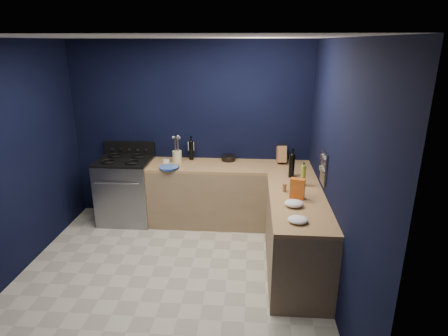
# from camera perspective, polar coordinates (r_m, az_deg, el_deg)

# --- Properties ---
(floor) EXTENTS (3.50, 3.50, 0.02)m
(floor) POSITION_cam_1_polar(r_m,az_deg,el_deg) (4.52, -8.27, -16.22)
(floor) COLOR #BBB5A3
(floor) RESTS_ON ground
(ceiling) EXTENTS (3.50, 3.50, 0.02)m
(ceiling) POSITION_cam_1_polar(r_m,az_deg,el_deg) (3.72, -10.24, 19.14)
(ceiling) COLOR silver
(ceiling) RESTS_ON ground
(wall_back) EXTENTS (3.50, 0.02, 2.60)m
(wall_back) POSITION_cam_1_polar(r_m,az_deg,el_deg) (5.59, -5.06, 5.55)
(wall_back) COLOR black
(wall_back) RESTS_ON ground
(wall_right) EXTENTS (0.02, 3.50, 2.60)m
(wall_right) POSITION_cam_1_polar(r_m,az_deg,el_deg) (3.92, 16.78, -0.95)
(wall_right) COLOR black
(wall_right) RESTS_ON ground
(wall_left) EXTENTS (0.02, 3.50, 2.60)m
(wall_left) POSITION_cam_1_polar(r_m,az_deg,el_deg) (4.66, -30.73, 0.25)
(wall_left) COLOR black
(wall_left) RESTS_ON ground
(wall_front) EXTENTS (3.50, 0.02, 2.60)m
(wall_front) POSITION_cam_1_polar(r_m,az_deg,el_deg) (2.41, -18.91, -14.04)
(wall_front) COLOR black
(wall_front) RESTS_ON ground
(cab_back) EXTENTS (2.30, 0.63, 0.86)m
(cab_back) POSITION_cam_1_polar(r_m,az_deg,el_deg) (5.48, 0.87, -4.21)
(cab_back) COLOR #8A7052
(cab_back) RESTS_ON floor
(top_back) EXTENTS (2.30, 0.63, 0.04)m
(top_back) POSITION_cam_1_polar(r_m,az_deg,el_deg) (5.32, 0.89, 0.26)
(top_back) COLOR brown
(top_back) RESTS_ON cab_back
(cab_right) EXTENTS (0.63, 1.67, 0.86)m
(cab_right) POSITION_cam_1_polar(r_m,az_deg,el_deg) (4.47, 10.85, -10.18)
(cab_right) COLOR #8A7052
(cab_right) RESTS_ON floor
(top_right) EXTENTS (0.63, 1.67, 0.04)m
(top_right) POSITION_cam_1_polar(r_m,az_deg,el_deg) (4.27, 11.22, -4.89)
(top_right) COLOR brown
(top_right) RESTS_ON cab_right
(gas_range) EXTENTS (0.76, 0.66, 0.92)m
(gas_range) POSITION_cam_1_polar(r_m,az_deg,el_deg) (5.75, -14.58, -3.40)
(gas_range) COLOR gray
(gas_range) RESTS_ON floor
(oven_door) EXTENTS (0.59, 0.02, 0.42)m
(oven_door) POSITION_cam_1_polar(r_m,az_deg,el_deg) (5.48, -15.60, -4.73)
(oven_door) COLOR black
(oven_door) RESTS_ON gas_range
(cooktop) EXTENTS (0.76, 0.66, 0.03)m
(cooktop) POSITION_cam_1_polar(r_m,az_deg,el_deg) (5.59, -14.97, 1.12)
(cooktop) COLOR black
(cooktop) RESTS_ON gas_range
(backguard) EXTENTS (0.76, 0.06, 0.20)m
(backguard) POSITION_cam_1_polar(r_m,az_deg,el_deg) (5.83, -14.12, 2.99)
(backguard) COLOR black
(backguard) RESTS_ON gas_range
(spice_panel) EXTENTS (0.02, 0.28, 0.38)m
(spice_panel) POSITION_cam_1_polar(r_m,az_deg,el_deg) (4.46, 14.91, -0.03)
(spice_panel) COLOR gray
(spice_panel) RESTS_ON wall_right
(wall_outlet) EXTENTS (0.09, 0.02, 0.13)m
(wall_outlet) POSITION_cam_1_polar(r_m,az_deg,el_deg) (5.62, -5.04, 3.32)
(wall_outlet) COLOR white
(wall_outlet) RESTS_ON wall_back
(plate_stack) EXTENTS (0.34, 0.34, 0.03)m
(plate_stack) POSITION_cam_1_polar(r_m,az_deg,el_deg) (5.20, -8.35, 0.04)
(plate_stack) COLOR #2E64A5
(plate_stack) RESTS_ON top_back
(ramekin) EXTENTS (0.12, 0.12, 0.04)m
(ramekin) POSITION_cam_1_polar(r_m,az_deg,el_deg) (5.49, -8.80, 1.05)
(ramekin) COLOR white
(ramekin) RESTS_ON top_back
(utensil_crock) EXTENTS (0.17, 0.17, 0.17)m
(utensil_crock) POSITION_cam_1_polar(r_m,az_deg,el_deg) (5.47, -7.13, 1.76)
(utensil_crock) COLOR beige
(utensil_crock) RESTS_ON top_back
(wine_bottle_back) EXTENTS (0.07, 0.07, 0.28)m
(wine_bottle_back) POSITION_cam_1_polar(r_m,az_deg,el_deg) (5.54, -5.01, 2.66)
(wine_bottle_back) COLOR black
(wine_bottle_back) RESTS_ON top_back
(lemon_basket) EXTENTS (0.21, 0.21, 0.08)m
(lemon_basket) POSITION_cam_1_polar(r_m,az_deg,el_deg) (5.50, 0.69, 1.52)
(lemon_basket) COLOR black
(lemon_basket) RESTS_ON top_back
(knife_block) EXTENTS (0.14, 0.28, 0.29)m
(knife_block) POSITION_cam_1_polar(r_m,az_deg,el_deg) (5.46, 8.71, 2.05)
(knife_block) COLOR brown
(knife_block) RESTS_ON top_back
(wine_bottle_right) EXTENTS (0.10, 0.10, 0.30)m
(wine_bottle_right) POSITION_cam_1_polar(r_m,az_deg,el_deg) (4.88, 10.25, 0.30)
(wine_bottle_right) COLOR black
(wine_bottle_right) RESTS_ON top_right
(oil_bottle) EXTENTS (0.06, 0.06, 0.26)m
(oil_bottle) POSITION_cam_1_polar(r_m,az_deg,el_deg) (4.62, 11.93, -1.11)
(oil_bottle) COLOR olive
(oil_bottle) RESTS_ON top_right
(spice_jar_near) EXTENTS (0.06, 0.06, 0.10)m
(spice_jar_near) POSITION_cam_1_polar(r_m,az_deg,el_deg) (4.42, 9.17, -2.97)
(spice_jar_near) COLOR olive
(spice_jar_near) RESTS_ON top_right
(spice_jar_far) EXTENTS (0.05, 0.05, 0.08)m
(spice_jar_far) POSITION_cam_1_polar(r_m,az_deg,el_deg) (4.36, 10.95, -3.52)
(spice_jar_far) COLOR olive
(spice_jar_far) RESTS_ON top_right
(crouton_bag) EXTENTS (0.17, 0.12, 0.23)m
(crouton_bag) POSITION_cam_1_polar(r_m,az_deg,el_deg) (4.24, 11.09, -3.09)
(crouton_bag) COLOR red
(crouton_bag) RESTS_ON top_right
(towel_front) EXTENTS (0.20, 0.17, 0.07)m
(towel_front) POSITION_cam_1_polar(r_m,az_deg,el_deg) (4.05, 10.57, -5.32)
(towel_front) COLOR white
(towel_front) RESTS_ON top_right
(towel_end) EXTENTS (0.22, 0.21, 0.06)m
(towel_end) POSITION_cam_1_polar(r_m,az_deg,el_deg) (3.72, 11.14, -7.71)
(towel_end) COLOR white
(towel_end) RESTS_ON top_right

